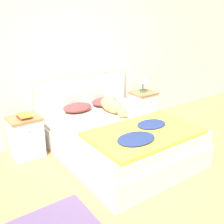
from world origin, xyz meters
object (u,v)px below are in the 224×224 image
object	(u,v)px
table_lamp	(143,79)
dog	(113,106)
nightstand_right	(143,107)
book_stack	(24,116)
bed	(120,139)
pillow_right	(105,102)
nightstand_left	(26,137)
pillow_left	(78,108)

from	to	relation	value
table_lamp	dog	bearing A→B (deg)	-158.30
nightstand_right	book_stack	size ratio (longest dim) A/B	2.64
book_stack	table_lamp	world-z (taller)	table_lamp
nightstand_right	dog	distance (m)	1.08
bed	nightstand_right	bearing A→B (deg)	34.08
table_lamp	bed	bearing A→B (deg)	-145.07
pillow_right	table_lamp	distance (m)	0.90
pillow_right	nightstand_left	bearing A→B (deg)	-179.28
nightstand_left	pillow_right	size ratio (longest dim) A/B	1.27
bed	nightstand_right	distance (m)	1.36
nightstand_left	book_stack	bearing A→B (deg)	-83.56
nightstand_left	dog	size ratio (longest dim) A/B	0.83
pillow_left	nightstand_right	bearing A→B (deg)	-0.72
bed	pillow_left	bearing A→B (deg)	108.78
nightstand_right	pillow_left	distance (m)	1.41
pillow_right	nightstand_right	bearing A→B (deg)	-1.17
nightstand_left	pillow_left	distance (m)	0.90
pillow_left	table_lamp	size ratio (longest dim) A/B	1.44
pillow_right	book_stack	world-z (taller)	book_stack
nightstand_left	dog	distance (m)	1.36
pillow_right	bed	bearing A→B (deg)	-108.78
pillow_left	book_stack	xyz separation A→B (m)	(-0.86, -0.04, 0.06)
nightstand_right	nightstand_left	bearing A→B (deg)	180.00
dog	pillow_left	bearing A→B (deg)	137.70
nightstand_right	dog	xyz separation A→B (m)	(-0.97, -0.36, 0.32)
book_stack	table_lamp	size ratio (longest dim) A/B	0.69
nightstand_left	nightstand_right	xyz separation A→B (m)	(2.25, 0.00, 0.00)
nightstand_left	bed	bearing A→B (deg)	-34.08
bed	dog	bearing A→B (deg)	69.05
pillow_right	dog	world-z (taller)	dog
book_stack	bed	bearing A→B (deg)	-33.34
nightstand_right	table_lamp	xyz separation A→B (m)	(-0.00, 0.02, 0.54)
pillow_right	book_stack	xyz separation A→B (m)	(-1.38, -0.04, 0.06)
book_stack	table_lamp	distance (m)	2.25
pillow_left	dog	size ratio (longest dim) A/B	0.65
pillow_right	book_stack	distance (m)	1.39
pillow_left	pillow_right	distance (m)	0.53
dog	book_stack	distance (m)	1.32
bed	dog	size ratio (longest dim) A/B	2.76
nightstand_left	book_stack	distance (m)	0.33
dog	book_stack	xyz separation A→B (m)	(-1.27, 0.34, 0.01)
bed	book_stack	xyz separation A→B (m)	(-1.12, 0.74, 0.38)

